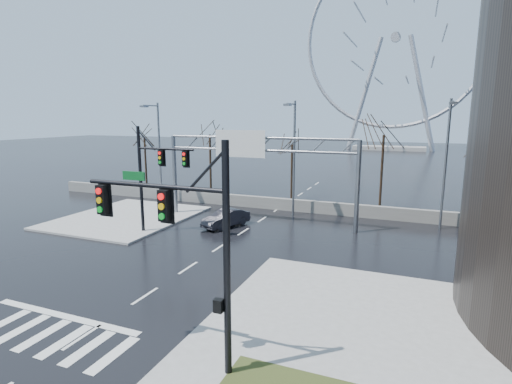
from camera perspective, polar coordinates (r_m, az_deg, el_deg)
The scene contains 17 objects.
ground at distance 21.01m, azimuth -15.56°, elevation -14.12°, with size 260.00×260.00×0.00m, color black.
sidewalk_right_ext at distance 19.11m, azimuth 14.39°, elevation -16.43°, with size 12.00×10.00×0.15m, color gray.
sidewalk_far at distance 36.41m, azimuth -17.89°, elevation -3.46°, with size 10.00×12.00×0.15m, color gray.
barrier_wall at distance 37.81m, azimuth 3.08°, elevation -1.68°, with size 52.00×0.50×1.10m, color slate.
signal_mast_near at distance 13.40m, azimuth -9.55°, elevation -5.99°, with size 5.52×0.41×8.00m.
signal_mast_far at distance 30.05m, azimuth -14.57°, elevation 3.04°, with size 4.72×0.41×8.00m.
sign_gantry at distance 32.52m, azimuth -0.37°, elevation 4.57°, with size 16.36×0.40×7.60m.
streetlight_left at distance 40.94m, azimuth -13.92°, elevation 6.53°, with size 0.50×2.55×10.00m.
streetlight_mid at distance 34.67m, azimuth 5.32°, elevation 6.08°, with size 0.50×2.55×10.00m.
streetlight_right at distance 33.28m, azimuth 25.58°, elevation 4.88°, with size 0.50×2.55×10.00m.
tree_far_left at distance 49.21m, azimuth -15.62°, elevation 6.75°, with size 3.50×3.50×7.00m.
tree_left at distance 43.85m, azimuth -6.60°, elevation 7.15°, with size 3.75×3.75×7.50m.
tree_center at distance 41.35m, azimuth 5.18°, elevation 5.84°, with size 3.25×3.25×6.50m.
tree_right at distance 38.63m, azimuth 17.73°, elevation 6.59°, with size 3.90×3.90×7.80m.
tree_far_right at distance 39.40m, azimuth 29.42°, elevation 4.61°, with size 3.40×3.40×6.80m.
ferris_wheel at distance 111.52m, azimuth 19.28°, elevation 19.21°, with size 45.00×6.00×50.91m.
car at distance 32.03m, azimuth -4.31°, elevation -3.74°, with size 1.45×4.15×1.37m, color black.
Camera 1 is at (11.93, -14.94, 8.71)m, focal length 28.00 mm.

